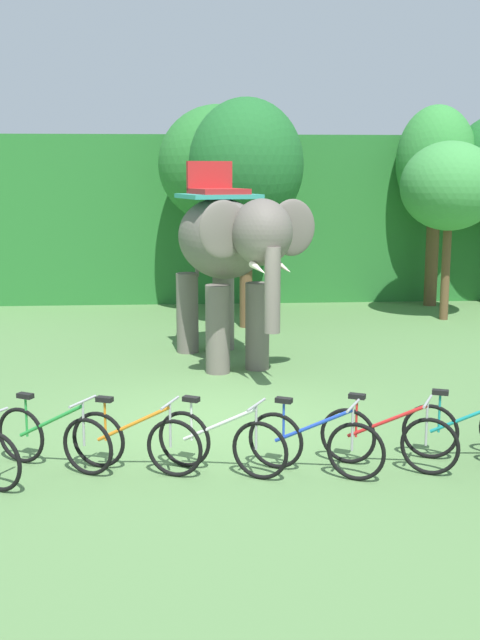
% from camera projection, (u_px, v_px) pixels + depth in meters
% --- Properties ---
extents(ground_plane, '(80.00, 80.00, 0.00)m').
position_uv_depth(ground_plane, '(215.00, 420.00, 11.57)').
color(ground_plane, '#567F47').
extents(foliage_hedge, '(36.00, 6.00, 4.57)m').
position_uv_depth(foliage_hedge, '(198.00, 215.00, 24.35)').
color(foliage_hedge, '#28702D').
rests_on(foliage_hedge, ground).
extents(tree_right, '(3.00, 3.00, 5.23)m').
position_uv_depth(tree_right, '(218.00, 165.00, 19.76)').
color(tree_right, brown).
rests_on(tree_right, ground).
extents(tree_far_left, '(2.61, 2.61, 5.23)m').
position_uv_depth(tree_far_left, '(246.00, 166.00, 17.91)').
color(tree_far_left, brown).
rests_on(tree_far_left, ground).
extents(tree_center_right, '(2.36, 2.36, 4.31)m').
position_uv_depth(tree_center_right, '(450.00, 187.00, 18.95)').
color(tree_center_right, brown).
rests_on(tree_center_right, ground).
extents(tree_far_right, '(2.10, 2.10, 5.32)m').
position_uv_depth(tree_far_right, '(436.00, 164.00, 20.93)').
color(tree_far_right, brown).
rests_on(tree_far_right, ground).
extents(elephant, '(2.67, 4.24, 3.78)m').
position_uv_depth(elephant, '(227.00, 248.00, 14.59)').
color(elephant, '#665E56').
rests_on(elephant, ground).
extents(bike_green, '(1.53, 0.88, 0.92)m').
position_uv_depth(bike_green, '(53.00, 438.00, 9.61)').
color(bike_green, black).
rests_on(bike_green, ground).
extents(bike_orange, '(1.61, 0.75, 0.92)m').
position_uv_depth(bike_orange, '(135.00, 441.00, 9.51)').
color(bike_orange, black).
rests_on(bike_orange, ground).
extents(bike_white, '(1.54, 0.87, 0.92)m').
position_uv_depth(bike_white, '(221.00, 442.00, 9.48)').
color(bike_white, black).
rests_on(bike_white, ground).
extents(bike_blue, '(1.55, 0.85, 0.92)m').
position_uv_depth(bike_blue, '(315.00, 443.00, 9.43)').
color(bike_blue, black).
rests_on(bike_blue, ground).
extents(bike_red, '(1.55, 0.84, 0.92)m').
position_uv_depth(bike_red, '(388.00, 439.00, 9.60)').
color(bike_red, black).
rests_on(bike_red, ground).
extents(bike_teal, '(1.61, 0.75, 0.92)m').
position_uv_depth(bike_teal, '(471.00, 433.00, 9.81)').
color(bike_teal, black).
rests_on(bike_teal, ground).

